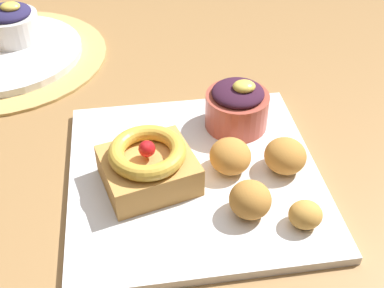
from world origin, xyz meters
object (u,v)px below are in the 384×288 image
berry_ramekin (237,106)px  back_plate (3,53)px  front_plate (194,175)px  fritter_back (305,215)px  cake_slice (148,165)px  fritter_front (250,200)px  fritter_extra (230,156)px  fritter_middle (285,156)px  back_ramekin (11,23)px

berry_ramekin → back_plate: size_ratio=0.32×
front_plate → fritter_back: fritter_back is taller
cake_slice → fritter_front: 0.12m
fritter_back → fritter_extra: (-0.06, 0.10, 0.01)m
fritter_back → fritter_extra: size_ratio=0.70×
back_plate → berry_ramekin: bearing=-36.0°
cake_slice → fritter_middle: size_ratio=2.35×
back_plate → front_plate: bearing=-50.6°
cake_slice → fritter_back: (0.16, -0.09, -0.01)m
berry_ramekin → back_plate: (-0.35, 0.25, -0.03)m
back_ramekin → fritter_front: bearing=-55.2°
berry_ramekin → fritter_front: berry_ramekin is taller
fritter_back → back_ramekin: 0.60m
fritter_back → back_ramekin: (-0.36, 0.47, 0.02)m
berry_ramekin → back_ramekin: size_ratio=0.91×
front_plate → fritter_extra: size_ratio=5.75×
fritter_front → fritter_back: 0.06m
back_ramekin → berry_ramekin: bearing=-41.1°
cake_slice → back_ramekin: back_ramekin is taller
fritter_front → fritter_middle: same height
berry_ramekin → back_ramekin: 0.44m
front_plate → fritter_front: size_ratio=6.40×
fritter_front → berry_ramekin: bearing=82.9°
fritter_front → back_plate: 0.52m
fritter_front → back_ramekin: bearing=124.8°
front_plate → fritter_back: bearing=-43.1°
fritter_middle → fritter_extra: (-0.07, 0.01, 0.00)m
back_plate → back_ramekin: (0.02, 0.04, 0.04)m
fritter_front → fritter_back: bearing=-24.5°
fritter_middle → cake_slice: bearing=-179.9°
cake_slice → fritter_back: 0.19m
cake_slice → fritter_back: size_ratio=3.32×
berry_ramekin → fritter_back: bearing=-79.1°
berry_ramekin → back_ramekin: bearing=138.9°
fritter_middle → fritter_extra: bearing=172.0°
fritter_middle → fritter_extra: size_ratio=0.99×
fritter_extra → back_plate: 0.46m
fritter_front → back_ramekin: (-0.31, 0.45, 0.01)m
front_plate → fritter_extra: (0.04, -0.00, 0.03)m
fritter_back → front_plate: bearing=136.9°
cake_slice → berry_ramekin: bearing=36.9°
front_plate → cake_slice: bearing=-169.9°
fritter_middle → back_ramekin: (-0.37, 0.38, 0.01)m
front_plate → fritter_middle: fritter_middle is taller
fritter_front → fritter_extra: size_ratio=0.90×
fritter_front → fritter_back: size_ratio=1.28×
berry_ramekin → fritter_extra: size_ratio=1.60×
berry_ramekin → back_ramekin: back_ramekin is taller
cake_slice → back_ramekin: size_ratio=1.33×
cake_slice → back_plate: (-0.22, 0.35, -0.03)m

